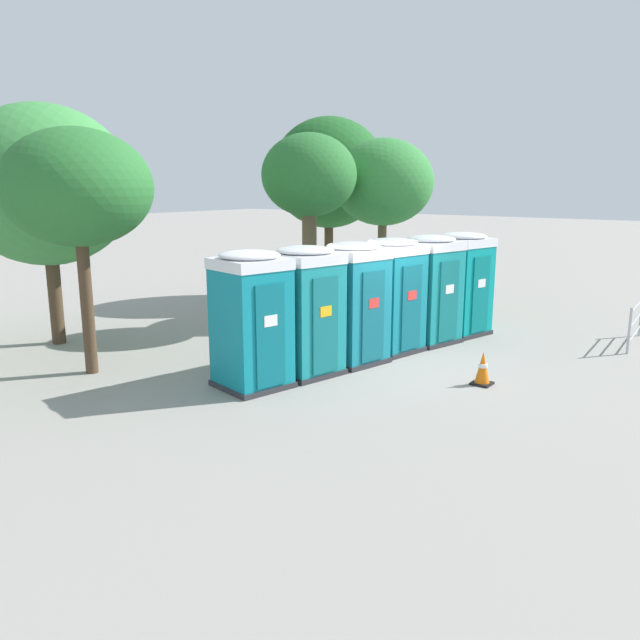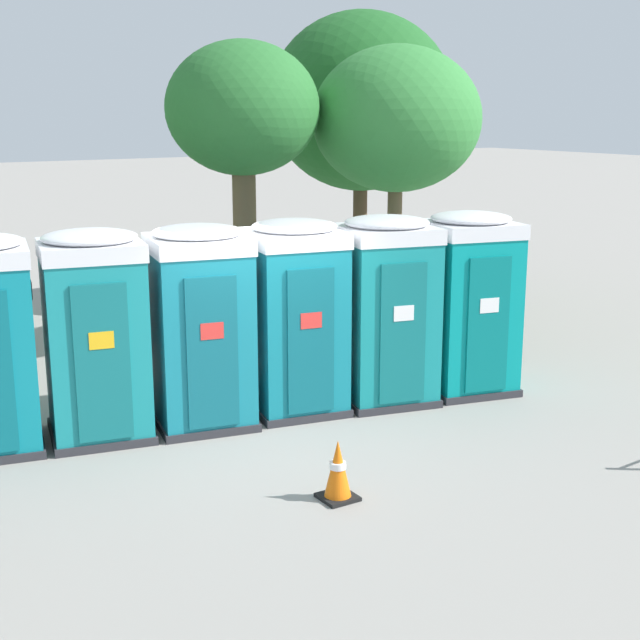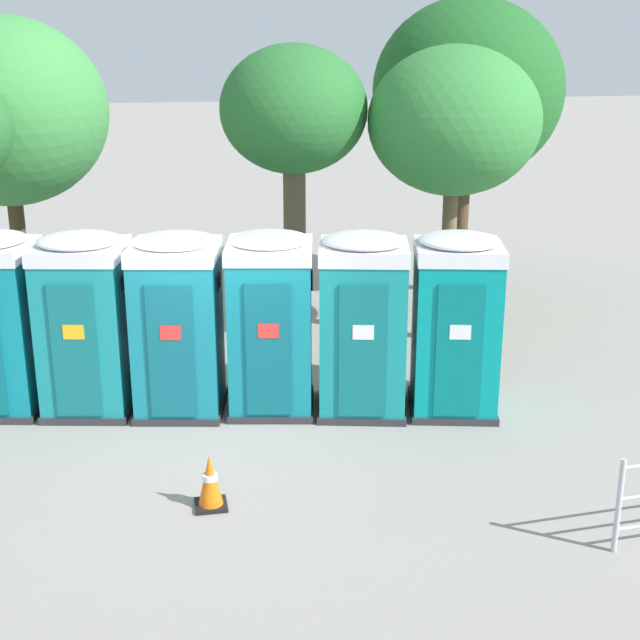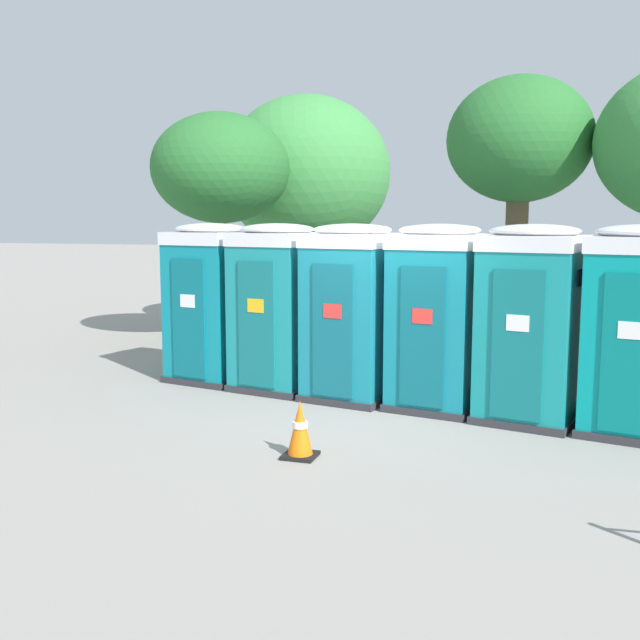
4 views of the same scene
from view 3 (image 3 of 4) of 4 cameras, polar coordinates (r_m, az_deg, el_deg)
name	(u,v)px [view 3 (image 3 of 4)]	position (r m, az deg, el deg)	size (l,w,h in m)	color
ground_plane	(225,417)	(12.52, -6.12, -6.22)	(120.00, 120.00, 0.00)	gray
portapotty_1	(86,323)	(12.70, -14.77, -0.19)	(1.41, 1.41, 2.54)	#2D2D33
portapotty_2	(178,324)	(12.41, -9.09, -0.23)	(1.41, 1.41, 2.54)	#2D2D33
portapotty_3	(271,322)	(12.34, -3.17, -0.13)	(1.38, 1.40, 2.54)	#2D2D33
portapotty_4	(363,323)	(12.28, 2.77, -0.21)	(1.46, 1.45, 2.54)	#2D2D33
portapotty_5	(455,323)	(12.41, 8.66, -0.20)	(1.43, 1.44, 2.54)	#2D2D33
street_tree_0	(294,115)	(14.86, -1.69, 13.01)	(2.41, 2.41, 4.96)	brown
street_tree_1	(5,112)	(18.49, -19.49, 12.42)	(3.90, 3.90, 5.45)	#4C3826
street_tree_2	(454,122)	(14.87, 8.57, 12.40)	(2.80, 2.80, 4.94)	brown
street_tree_3	(468,91)	(17.86, 9.43, 14.23)	(3.66, 3.66, 5.78)	#4C3826
traffic_cone	(210,482)	(10.20, -7.05, -10.24)	(0.36, 0.36, 0.64)	black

